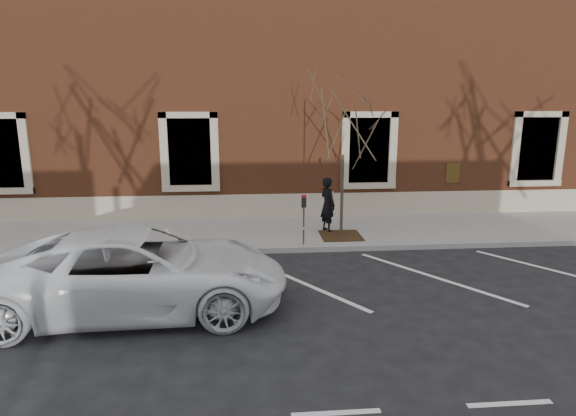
{
  "coord_description": "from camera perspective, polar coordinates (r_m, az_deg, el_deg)",
  "views": [
    {
      "loc": [
        -1.11,
        -12.55,
        4.05
      ],
      "look_at": [
        0.0,
        0.6,
        1.1
      ],
      "focal_mm": 30.0,
      "sensor_mm": 36.0,
      "label": 1
    }
  ],
  "objects": [
    {
      "name": "curb_near",
      "position": [
        13.16,
        0.24,
        -4.98
      ],
      "size": [
        40.0,
        0.12,
        0.15
      ],
      "primitive_type": "cube",
      "color": "#9E9E99",
      "rests_on": "ground"
    },
    {
      "name": "white_truck",
      "position": [
        9.88,
        -17.36,
        -7.19
      ],
      "size": [
        5.89,
        2.9,
        1.61
      ],
      "primitive_type": "imported",
      "rotation": [
        0.0,
        0.0,
        1.61
      ],
      "color": "white",
      "rests_on": "ground"
    },
    {
      "name": "sidewalk_near",
      "position": [
        14.88,
        -0.37,
        -2.89
      ],
      "size": [
        40.0,
        3.5,
        0.15
      ],
      "primitive_type": "cube",
      "color": "#AEAAA3",
      "rests_on": "ground"
    },
    {
      "name": "parking_meter",
      "position": [
        13.13,
        1.89,
        -0.28
      ],
      "size": [
        0.13,
        0.1,
        1.4
      ],
      "rotation": [
        0.0,
        0.0,
        -0.39
      ],
      "color": "#595B60",
      "rests_on": "sidewalk_near"
    },
    {
      "name": "ground",
      "position": [
        13.23,
        0.22,
        -5.22
      ],
      "size": [
        120.0,
        120.0,
        0.0
      ],
      "primitive_type": "plane",
      "color": "#28282B",
      "rests_on": "ground"
    },
    {
      "name": "sapling",
      "position": [
        13.75,
        6.59,
        9.0
      ],
      "size": [
        2.62,
        2.62,
        4.37
      ],
      "color": "#4D402E",
      "rests_on": "sidewalk_near"
    },
    {
      "name": "parking_stripes",
      "position": [
        11.17,
        1.22,
        -8.65
      ],
      "size": [
        28.0,
        4.4,
        0.01
      ],
      "primitive_type": null,
      "color": "silver",
      "rests_on": "ground"
    },
    {
      "name": "man",
      "position": [
        14.59,
        4.72,
        0.41
      ],
      "size": [
        0.62,
        0.72,
        1.66
      ],
      "primitive_type": "imported",
      "rotation": [
        0.0,
        0.0,
        2.03
      ],
      "color": "black",
      "rests_on": "sidewalk_near"
    },
    {
      "name": "building_civic",
      "position": [
        20.32,
        -1.74,
        12.44
      ],
      "size": [
        40.0,
        8.62,
        8.0
      ],
      "color": "brown",
      "rests_on": "ground"
    },
    {
      "name": "tree_grate",
      "position": [
        14.27,
        6.29,
        -3.28
      ],
      "size": [
        1.18,
        1.18,
        0.03
      ],
      "primitive_type": "cube",
      "color": "#422915",
      "rests_on": "sidewalk_near"
    }
  ]
}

